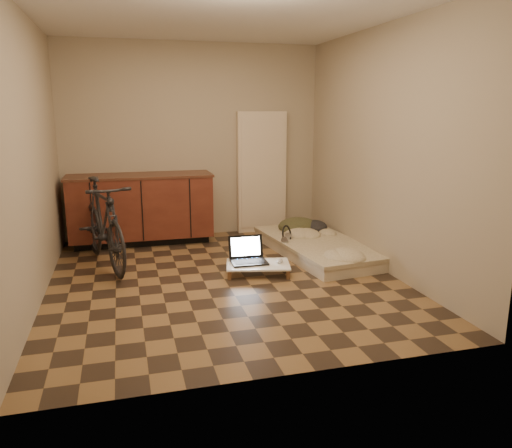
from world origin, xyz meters
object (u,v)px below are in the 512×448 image
object	(u,v)px
bicycle	(103,219)
futon	(318,247)
lap_desk	(258,265)
laptop	(248,257)

from	to	relation	value
bicycle	futon	bearing A→B (deg)	-19.03
lap_desk	laptop	distance (m)	0.15
futon	laptop	xyz separation A→B (m)	(-1.00, -0.45, 0.08)
bicycle	laptop	size ratio (longest dim) A/B	4.33
bicycle	lap_desk	bearing A→B (deg)	-39.45
lap_desk	futon	bearing A→B (deg)	43.74
laptop	lap_desk	bearing A→B (deg)	-48.92
lap_desk	laptop	size ratio (longest dim) A/B	1.93
futon	lap_desk	xyz separation A→B (m)	(-0.91, -0.55, 0.01)
futon	lap_desk	bearing A→B (deg)	-155.71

